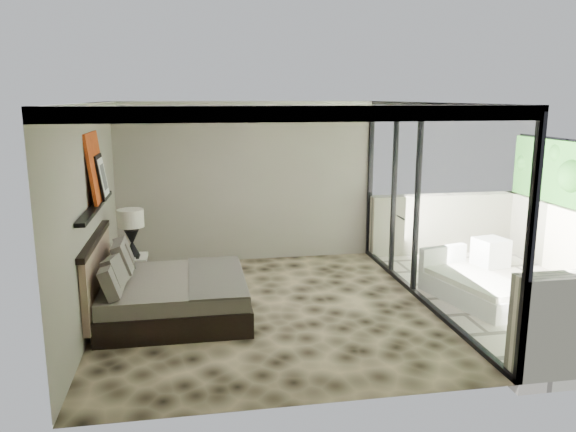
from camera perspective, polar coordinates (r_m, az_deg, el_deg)
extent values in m
plane|color=black|center=(7.85, -2.17, -9.46)|extent=(5.00, 5.00, 0.00)
cube|color=silver|center=(7.30, -2.35, 11.36)|extent=(4.50, 5.00, 0.02)
cube|color=gray|center=(9.89, -4.19, 3.42)|extent=(4.50, 0.02, 2.80)
cube|color=gray|center=(7.50, -19.48, -0.01)|extent=(0.02, 5.00, 2.80)
cube|color=white|center=(8.06, 13.81, 1.13)|extent=(0.08, 5.00, 2.80)
cube|color=beige|center=(9.12, 22.09, -7.65)|extent=(3.00, 5.00, 0.12)
cube|color=black|center=(7.57, -18.96, 0.91)|extent=(0.12, 2.20, 0.05)
cube|color=black|center=(7.71, -11.32, -8.81)|extent=(1.89, 1.80, 0.32)
cube|color=#655E54|center=(7.62, -11.40, -6.98)|extent=(1.83, 1.74, 0.20)
cube|color=#45433B|center=(7.59, -7.33, -6.09)|extent=(0.72, 1.78, 0.03)
cube|color=#8D735A|center=(7.65, -18.81, -5.68)|extent=(0.08, 1.90, 0.90)
cube|color=black|center=(8.87, -15.58, -5.71)|extent=(0.59, 0.59, 0.48)
cone|color=black|center=(8.80, -15.52, -3.26)|extent=(0.22, 0.22, 0.20)
cone|color=black|center=(8.75, -15.59, -1.99)|extent=(0.22, 0.22, 0.20)
cylinder|color=silver|center=(8.69, -15.69, -0.21)|extent=(0.39, 0.39, 0.27)
cube|color=#A93B0E|center=(7.78, -18.98, 4.74)|extent=(0.13, 0.90, 0.90)
cube|color=black|center=(7.91, -18.38, 3.80)|extent=(0.11, 0.50, 0.60)
cube|color=white|center=(10.32, 19.89, -3.48)|extent=(0.57, 0.57, 0.48)
cube|color=white|center=(8.51, 18.57, -7.36)|extent=(1.17, 1.76, 0.28)
cube|color=silver|center=(8.45, 18.65, -6.20)|extent=(1.11, 1.66, 0.08)
cube|color=white|center=(8.95, 15.46, -4.06)|extent=(0.81, 0.31, 0.35)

